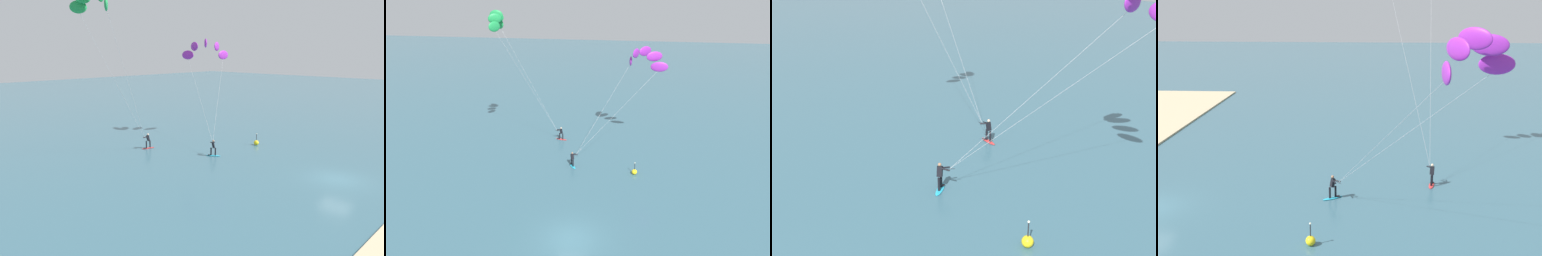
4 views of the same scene
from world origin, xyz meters
TOP-DOWN VIEW (x-y plane):
  - ground_plane at (0.00, 0.00)m, footprint 240.00×240.00m
  - kitesurfer_nearshore at (-11.56, 17.42)m, footprint 8.72×4.56m
  - kitesurfer_mid_water at (4.62, 19.19)m, footprint 10.24×10.83m
  - marker_buoy at (4.51, 11.21)m, footprint 0.56×0.56m

SIDE VIEW (x-z plane):
  - ground_plane at x=0.00m, z-range 0.00..0.00m
  - marker_buoy at x=4.51m, z-range -0.39..0.99m
  - kitesurfer_mid_water at x=4.62m, z-range 4.33..16.34m
  - kitesurfer_nearshore at x=-11.56m, z-range 6.14..22.03m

